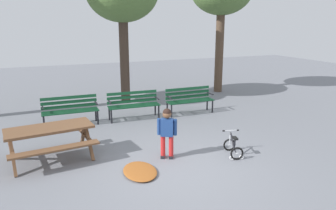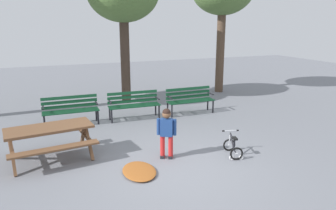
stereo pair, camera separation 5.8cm
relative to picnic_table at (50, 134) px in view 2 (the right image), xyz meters
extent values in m
plane|color=slate|center=(2.38, -1.47, -0.59)|extent=(36.00, 36.00, 0.00)
cube|color=brown|center=(0.00, 0.00, 0.15)|extent=(1.88, 0.97, 0.05)
cube|color=brown|center=(0.07, -0.55, -0.14)|extent=(1.82, 0.46, 0.04)
cube|color=brown|center=(-0.07, 0.55, -0.14)|extent=(1.82, 0.46, 0.04)
cube|color=brown|center=(-0.74, -0.34, -0.24)|extent=(0.13, 0.57, 0.76)
cube|color=brown|center=(-0.80, 0.15, -0.24)|extent=(0.13, 0.57, 0.76)
cube|color=brown|center=(-0.77, -0.09, -0.17)|extent=(0.21, 1.10, 0.04)
cube|color=brown|center=(0.80, -0.15, -0.24)|extent=(0.13, 0.57, 0.76)
cube|color=brown|center=(0.74, 0.34, -0.24)|extent=(0.13, 0.57, 0.76)
cube|color=brown|center=(0.77, 0.09, -0.17)|extent=(0.21, 1.10, 0.04)
cube|color=#144728|center=(0.67, 2.50, -0.15)|extent=(1.60, 0.09, 0.03)
cube|color=#144728|center=(0.67, 2.38, -0.15)|extent=(1.60, 0.09, 0.03)
cube|color=#144728|center=(0.67, 2.26, -0.15)|extent=(1.60, 0.09, 0.03)
cube|color=#144728|center=(0.67, 2.14, -0.15)|extent=(1.60, 0.09, 0.03)
cube|color=#144728|center=(0.67, 2.54, -0.05)|extent=(1.60, 0.07, 0.09)
cube|color=#144728|center=(0.67, 2.54, 0.08)|extent=(1.60, 0.07, 0.09)
cube|color=#144728|center=(0.67, 2.54, 0.21)|extent=(1.60, 0.07, 0.09)
cylinder|color=black|center=(1.42, 2.14, -0.37)|extent=(0.05, 0.05, 0.44)
cylinder|color=black|center=(1.42, 2.50, -0.37)|extent=(0.05, 0.05, 0.44)
cube|color=black|center=(1.42, 2.32, 0.03)|extent=(0.05, 0.40, 0.03)
cylinder|color=black|center=(-0.08, 2.17, -0.37)|extent=(0.05, 0.05, 0.44)
cylinder|color=black|center=(-0.08, 2.53, -0.37)|extent=(0.05, 0.05, 0.44)
cube|color=black|center=(-0.08, 2.35, 0.03)|extent=(0.05, 0.40, 0.03)
cube|color=#144728|center=(2.58, 2.40, -0.15)|extent=(1.60, 0.14, 0.03)
cube|color=#144728|center=(2.57, 2.28, -0.15)|extent=(1.60, 0.14, 0.03)
cube|color=#144728|center=(2.57, 2.16, -0.15)|extent=(1.60, 0.14, 0.03)
cube|color=#144728|center=(2.56, 2.04, -0.15)|extent=(1.60, 0.14, 0.03)
cube|color=#144728|center=(2.58, 2.44, -0.05)|extent=(1.60, 0.11, 0.09)
cube|color=#144728|center=(2.58, 2.44, 0.08)|extent=(1.60, 0.11, 0.09)
cube|color=#144728|center=(2.58, 2.44, 0.21)|extent=(1.60, 0.11, 0.09)
cylinder|color=black|center=(3.31, 2.03, -0.37)|extent=(0.05, 0.05, 0.44)
cylinder|color=black|center=(3.33, 2.39, -0.37)|extent=(0.05, 0.05, 0.44)
cube|color=black|center=(3.32, 2.21, 0.03)|extent=(0.06, 0.40, 0.03)
cylinder|color=black|center=(1.81, 2.09, -0.37)|extent=(0.05, 0.05, 0.44)
cylinder|color=black|center=(1.83, 2.45, -0.37)|extent=(0.05, 0.05, 0.44)
cube|color=black|center=(1.82, 2.27, 0.03)|extent=(0.06, 0.40, 0.03)
cube|color=#144728|center=(4.47, 2.30, -0.15)|extent=(1.60, 0.07, 0.03)
cube|color=#144728|center=(4.47, 2.18, -0.15)|extent=(1.60, 0.07, 0.03)
cube|color=#144728|center=(4.47, 2.06, -0.15)|extent=(1.60, 0.07, 0.03)
cube|color=#144728|center=(4.47, 1.94, -0.15)|extent=(1.60, 0.07, 0.03)
cube|color=#144728|center=(4.47, 2.34, -0.05)|extent=(1.60, 0.05, 0.09)
cube|color=#144728|center=(4.47, 2.34, 0.08)|extent=(1.60, 0.05, 0.09)
cube|color=#144728|center=(4.47, 2.34, 0.21)|extent=(1.60, 0.05, 0.09)
cylinder|color=black|center=(5.22, 1.96, -0.37)|extent=(0.05, 0.05, 0.44)
cylinder|color=black|center=(5.22, 2.32, -0.37)|extent=(0.05, 0.05, 0.44)
cube|color=black|center=(5.22, 2.14, 0.03)|extent=(0.04, 0.40, 0.03)
cylinder|color=black|center=(3.72, 1.96, -0.37)|extent=(0.05, 0.05, 0.44)
cylinder|color=black|center=(3.72, 2.32, -0.37)|extent=(0.05, 0.05, 0.44)
cube|color=black|center=(3.72, 2.14, 0.03)|extent=(0.04, 0.40, 0.03)
cylinder|color=red|center=(2.48, -0.93, -0.33)|extent=(0.10, 0.10, 0.53)
cube|color=black|center=(2.48, -0.93, -0.56)|extent=(0.16, 0.18, 0.06)
cylinder|color=red|center=(2.32, -0.84, -0.33)|extent=(0.10, 0.10, 0.53)
cube|color=black|center=(2.32, -0.84, -0.56)|extent=(0.16, 0.18, 0.06)
cube|color=navy|center=(2.40, -0.88, 0.13)|extent=(0.32, 0.27, 0.39)
sphere|color=brown|center=(2.40, -0.88, 0.44)|extent=(0.19, 0.19, 0.19)
sphere|color=black|center=(2.40, -0.88, 0.47)|extent=(0.19, 0.19, 0.19)
cylinder|color=navy|center=(2.56, -0.97, 0.14)|extent=(0.08, 0.08, 0.37)
cylinder|color=navy|center=(2.24, -0.79, 0.14)|extent=(0.08, 0.08, 0.37)
torus|color=black|center=(3.92, -1.07, -0.44)|extent=(0.30, 0.12, 0.30)
cylinder|color=silver|center=(3.92, -1.07, -0.44)|extent=(0.06, 0.05, 0.04)
torus|color=black|center=(3.79, -1.57, -0.44)|extent=(0.30, 0.12, 0.30)
cylinder|color=silver|center=(3.79, -1.57, -0.44)|extent=(0.06, 0.05, 0.04)
torus|color=white|center=(3.68, -1.54, -0.54)|extent=(0.11, 0.05, 0.11)
torus|color=white|center=(3.89, -1.60, -0.54)|extent=(0.11, 0.05, 0.11)
cylinder|color=black|center=(3.87, -1.24, -0.27)|extent=(0.11, 0.31, 0.32)
cylinder|color=black|center=(3.83, -1.40, -0.29)|extent=(0.05, 0.08, 0.27)
cylinder|color=black|center=(3.81, -1.47, -0.43)|extent=(0.08, 0.20, 0.05)
cylinder|color=silver|center=(3.91, -1.09, -0.28)|extent=(0.05, 0.08, 0.32)
cylinder|color=black|center=(3.87, -1.26, -0.17)|extent=(0.11, 0.32, 0.05)
cube|color=black|center=(3.83, -1.42, -0.14)|extent=(0.13, 0.19, 0.04)
cylinder|color=silver|center=(3.91, -1.11, -0.07)|extent=(0.33, 0.11, 0.02)
cylinder|color=black|center=(3.74, -1.06, -0.07)|extent=(0.06, 0.05, 0.04)
cylinder|color=black|center=(4.07, -1.15, -0.07)|extent=(0.06, 0.05, 0.04)
ellipsoid|color=#9E5623|center=(1.61, -1.35, -0.56)|extent=(0.73, 0.99, 0.07)
cylinder|color=#423328|center=(2.92, 4.54, 0.97)|extent=(0.34, 0.34, 3.13)
cylinder|color=brown|center=(7.16, 4.82, 1.12)|extent=(0.35, 0.35, 3.42)
camera|label=1|loc=(-0.14, -7.04, 2.38)|focal=34.15mm
camera|label=2|loc=(-0.08, -7.06, 2.38)|focal=34.15mm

